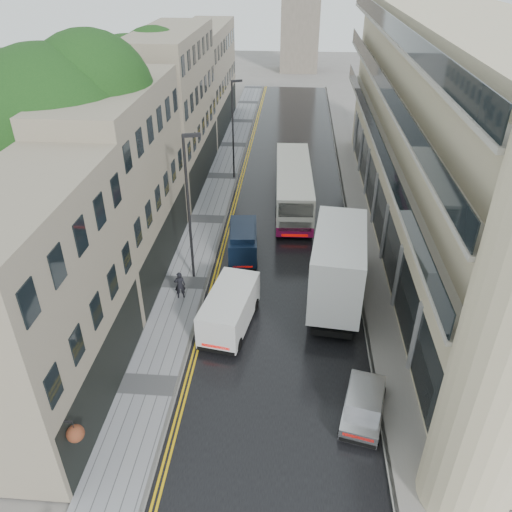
% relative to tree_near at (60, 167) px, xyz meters
% --- Properties ---
extents(road, '(9.00, 85.00, 0.02)m').
position_rel_tree_near_xyz_m(road, '(12.50, 7.50, -6.94)').
color(road, black).
rests_on(road, ground).
extents(left_sidewalk, '(2.70, 85.00, 0.12)m').
position_rel_tree_near_xyz_m(left_sidewalk, '(6.65, 7.50, -6.89)').
color(left_sidewalk, gray).
rests_on(left_sidewalk, ground).
extents(right_sidewalk, '(1.80, 85.00, 0.12)m').
position_rel_tree_near_xyz_m(right_sidewalk, '(17.90, 7.50, -6.89)').
color(right_sidewalk, slate).
rests_on(right_sidewalk, ground).
extents(old_shop_row, '(4.50, 56.00, 12.00)m').
position_rel_tree_near_xyz_m(old_shop_row, '(3.05, 10.00, -0.95)').
color(old_shop_row, gray).
rests_on(old_shop_row, ground).
extents(modern_block, '(8.00, 40.00, 14.00)m').
position_rel_tree_near_xyz_m(modern_block, '(22.80, 6.00, 0.05)').
color(modern_block, '#C5B493').
rests_on(modern_block, ground).
extents(tree_near, '(10.56, 10.56, 13.89)m').
position_rel_tree_near_xyz_m(tree_near, '(0.00, 0.00, 0.00)').
color(tree_near, black).
rests_on(tree_near, ground).
extents(tree_far, '(9.24, 9.24, 12.46)m').
position_rel_tree_near_xyz_m(tree_far, '(0.30, 13.00, -0.72)').
color(tree_far, black).
rests_on(tree_far, ground).
extents(cream_bus, '(3.04, 11.47, 3.10)m').
position_rel_tree_near_xyz_m(cream_bus, '(11.86, 7.32, -5.37)').
color(cream_bus, silver).
rests_on(cream_bus, road).
extents(white_lorry, '(3.58, 9.08, 4.65)m').
position_rel_tree_near_xyz_m(white_lorry, '(14.12, -3.39, -4.60)').
color(white_lorry, white).
rests_on(white_lorry, road).
extents(silver_hatchback, '(2.34, 3.85, 1.35)m').
position_rel_tree_near_xyz_m(silver_hatchback, '(15.30, -11.04, -6.25)').
color(silver_hatchback, '#9C9CA0').
rests_on(silver_hatchback, road).
extents(white_van, '(2.86, 5.10, 2.18)m').
position_rel_tree_near_xyz_m(white_van, '(8.61, -6.02, -5.83)').
color(white_van, silver).
rests_on(white_van, road).
extents(navy_van, '(2.13, 4.52, 2.23)m').
position_rel_tree_near_xyz_m(navy_van, '(9.13, 1.19, -5.81)').
color(navy_van, black).
rests_on(navy_van, road).
extents(pedestrian, '(0.70, 0.54, 1.70)m').
position_rel_tree_near_xyz_m(pedestrian, '(6.71, -2.31, -5.97)').
color(pedestrian, black).
rests_on(pedestrian, left_sidewalk).
extents(lamp_post_near, '(1.02, 0.47, 8.88)m').
position_rel_tree_near_xyz_m(lamp_post_near, '(7.05, -0.10, -2.39)').
color(lamp_post_near, black).
rests_on(lamp_post_near, left_sidewalk).
extents(lamp_post_far, '(0.93, 0.55, 8.19)m').
position_rel_tree_near_xyz_m(lamp_post_far, '(7.69, 15.58, -2.73)').
color(lamp_post_far, black).
rests_on(lamp_post_far, left_sidewalk).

